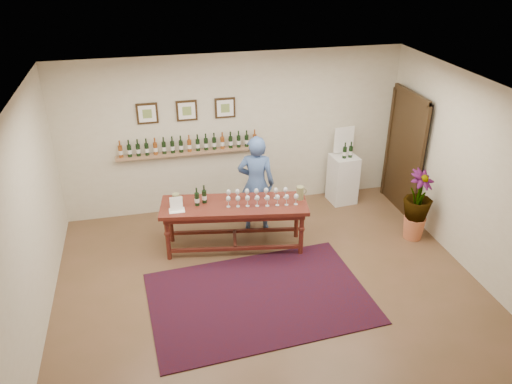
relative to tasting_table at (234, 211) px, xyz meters
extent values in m
plane|color=brown|center=(0.29, -1.05, -0.68)|extent=(6.00, 6.00, 0.00)
plane|color=beige|center=(0.29, 1.45, 0.72)|extent=(6.00, 0.00, 6.00)
plane|color=beige|center=(0.29, -3.55, 0.72)|extent=(6.00, 0.00, 6.00)
plane|color=beige|center=(-2.71, -1.05, 0.72)|extent=(0.00, 5.00, 5.00)
plane|color=beige|center=(3.29, -1.05, 0.72)|extent=(0.00, 5.00, 5.00)
plane|color=silver|center=(0.29, -1.05, 2.12)|extent=(6.00, 6.00, 0.00)
cube|color=#AA795C|center=(-0.51, 1.36, 0.47)|extent=(2.50, 0.16, 0.04)
cube|color=black|center=(3.23, 0.65, 0.37)|extent=(0.10, 1.00, 2.10)
cube|color=black|center=(3.18, 0.65, 0.37)|extent=(0.04, 1.12, 2.22)
cube|color=black|center=(-1.16, 1.42, 1.20)|extent=(0.35, 0.03, 0.35)
cube|color=white|center=(-1.16, 1.41, 1.20)|extent=(0.28, 0.01, 0.28)
cube|color=olive|center=(-1.16, 1.40, 1.20)|extent=(0.15, 0.00, 0.15)
cube|color=black|center=(-0.51, 1.42, 1.20)|extent=(0.35, 0.03, 0.35)
cube|color=white|center=(-0.51, 1.41, 1.20)|extent=(0.28, 0.01, 0.28)
cube|color=olive|center=(-0.51, 1.40, 1.20)|extent=(0.15, 0.00, 0.15)
cube|color=black|center=(0.14, 1.42, 1.20)|extent=(0.35, 0.03, 0.35)
cube|color=white|center=(0.14, 1.41, 1.20)|extent=(0.28, 0.01, 0.28)
cube|color=olive|center=(0.14, 1.40, 1.20)|extent=(0.15, 0.00, 0.15)
cube|color=#450C0D|center=(0.09, -1.32, -0.67)|extent=(3.12, 2.18, 0.02)
cube|color=#431510|center=(0.00, 0.00, 0.09)|extent=(2.35, 1.08, 0.06)
cube|color=#431510|center=(0.00, 0.00, 0.02)|extent=(2.21, 0.94, 0.10)
cylinder|color=#431510|center=(-1.06, -0.09, -0.31)|extent=(0.08, 0.08, 0.74)
cylinder|color=#431510|center=(0.97, -0.42, -0.31)|extent=(0.08, 0.08, 0.74)
cylinder|color=#431510|center=(-0.97, 0.42, -0.31)|extent=(0.08, 0.08, 0.74)
cylinder|color=#431510|center=(1.06, 0.09, -0.31)|extent=(0.08, 0.08, 0.74)
cube|color=#431510|center=(-0.04, -0.25, -0.54)|extent=(2.04, 0.39, 0.05)
cube|color=#431510|center=(0.04, 0.25, -0.54)|extent=(2.04, 0.39, 0.05)
cube|color=#431510|center=(0.00, 0.00, -0.54)|extent=(0.13, 0.52, 0.05)
cube|color=white|center=(-0.88, 0.00, 0.23)|extent=(0.24, 0.17, 0.21)
cube|color=white|center=(2.26, 1.10, -0.23)|extent=(0.49, 0.49, 0.91)
cube|color=white|center=(2.28, 1.25, 0.49)|extent=(0.39, 0.05, 0.53)
cone|color=#C56841|center=(2.94, -0.38, -0.49)|extent=(0.36, 0.36, 0.38)
imported|color=#173315|center=(2.94, -0.38, 0.03)|extent=(0.74, 0.74, 0.66)
imported|color=#3D5A91|center=(0.47, 0.51, 0.16)|extent=(0.70, 0.56, 1.68)
camera|label=1|loc=(-1.20, -6.64, 3.85)|focal=35.00mm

